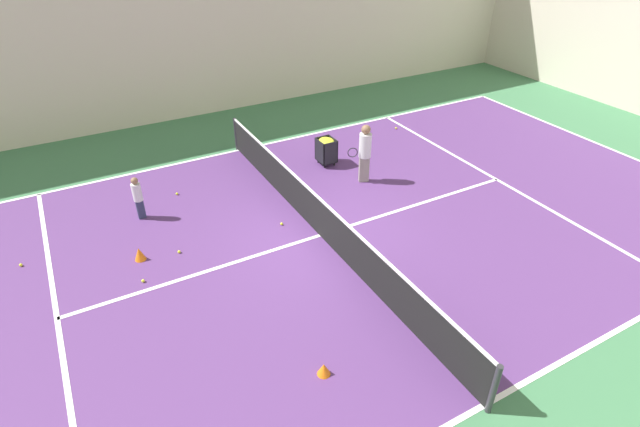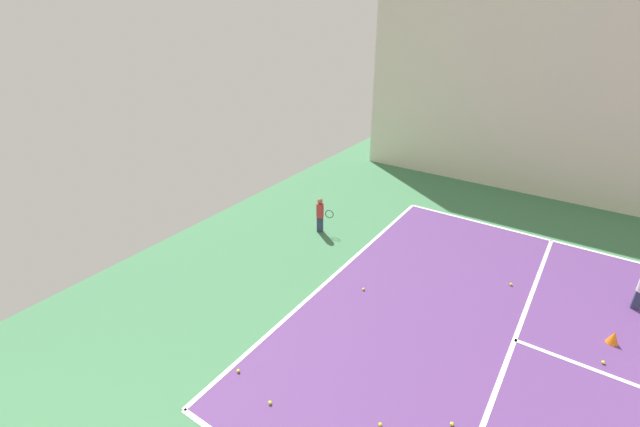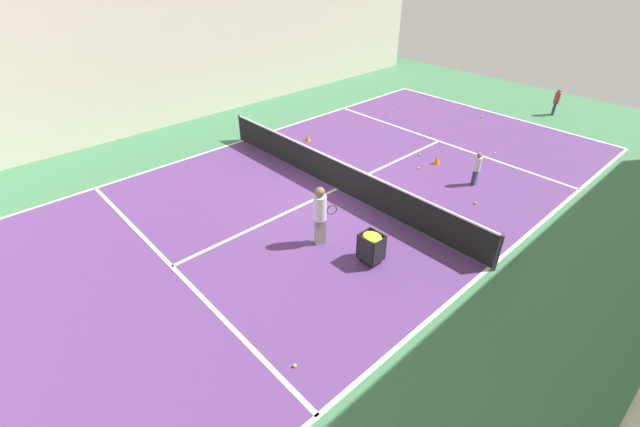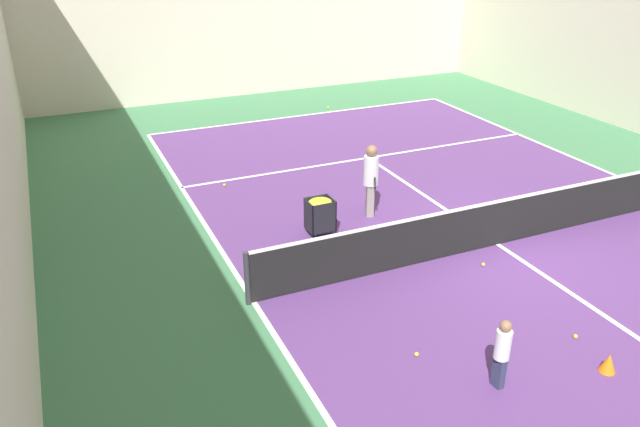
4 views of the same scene
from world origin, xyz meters
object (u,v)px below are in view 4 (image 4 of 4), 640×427
coach_at_net (371,176)px  child_midcourt (502,349)px  training_cone_0 (608,363)px  ball_cart (320,210)px  tennis_net (501,221)px

coach_at_net → child_midcourt: (-1.06, -5.88, -0.31)m
child_midcourt → coach_at_net: bearing=-13.1°
coach_at_net → training_cone_0: bearing=27.5°
ball_cart → training_cone_0: bearing=-70.6°
coach_at_net → child_midcourt: 5.98m
tennis_net → training_cone_0: 4.09m
coach_at_net → ball_cart: size_ratio=2.05×
child_midcourt → ball_cart: child_midcourt is taller
tennis_net → child_midcourt: child_midcourt is taller
child_midcourt → training_cone_0: size_ratio=3.74×
coach_at_net → training_cone_0: (0.66, -6.29, -0.81)m
coach_at_net → training_cone_0: 6.37m
child_midcourt → training_cone_0: 1.83m
child_midcourt → ball_cart: (-0.36, 5.48, -0.08)m
ball_cart → training_cone_0: 6.26m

